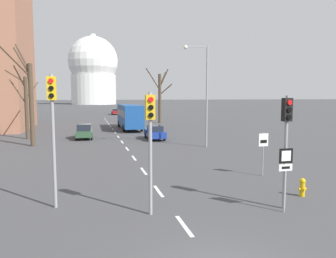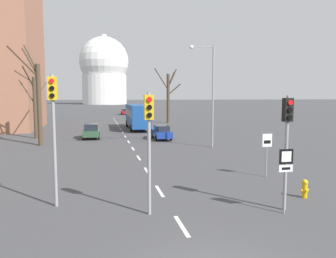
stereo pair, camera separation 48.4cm
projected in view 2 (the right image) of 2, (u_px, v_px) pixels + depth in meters
lane_stripe_0 at (182, 226)px, 11.95m from camera, size 0.16×2.00×0.01m
lane_stripe_1 at (160, 191)px, 16.33m from camera, size 0.16×2.00×0.01m
lane_stripe_2 at (147, 171)px, 20.72m from camera, size 0.16×2.00×0.01m
lane_stripe_3 at (139, 158)px, 25.10m from camera, size 0.16×2.00×0.01m
lane_stripe_4 at (133, 149)px, 29.48m from camera, size 0.16×2.00×0.01m
lane_stripe_5 at (129, 142)px, 33.86m from camera, size 0.16×2.00×0.01m
lane_stripe_6 at (125, 137)px, 38.25m from camera, size 0.16×2.00×0.01m
lane_stripe_7 at (123, 132)px, 42.63m from camera, size 0.16×2.00×0.01m
lane_stripe_8 at (120, 129)px, 47.01m from camera, size 0.16×2.00×0.01m
lane_stripe_9 at (119, 126)px, 51.40m from camera, size 0.16×2.00×0.01m
lane_stripe_10 at (117, 124)px, 55.78m from camera, size 0.16×2.00×0.01m
lane_stripe_11 at (116, 122)px, 60.16m from camera, size 0.16×2.00×0.01m
lane_stripe_12 at (115, 120)px, 64.55m from camera, size 0.16×2.00×0.01m
lane_stripe_13 at (114, 118)px, 68.93m from camera, size 0.16×2.00×0.01m
traffic_signal_near_right at (287, 131)px, 13.32m from camera, size 0.36×0.34×4.75m
traffic_signal_centre_tall at (149, 130)px, 12.80m from camera, size 0.36×0.34×4.88m
traffic_signal_near_left at (53, 116)px, 13.70m from camera, size 0.36×0.34×5.62m
route_sign_post at (286, 169)px, 13.03m from camera, size 0.60×0.08×2.69m
speed_limit_sign at (267, 147)px, 19.05m from camera, size 0.60×0.08×2.60m
fire_hydrant at (305, 188)px, 15.22m from camera, size 0.40×0.34×0.87m
street_lamp_right at (209, 86)px, 29.77m from camera, size 2.33×0.36×9.24m
sedan_near_left at (125, 111)px, 83.66m from camera, size 1.74×4.44×1.58m
sedan_near_right at (91, 131)px, 36.51m from camera, size 1.81×4.08×1.65m
sedan_mid_centre at (161, 132)px, 35.73m from camera, size 1.74×4.31×1.54m
city_bus at (137, 115)px, 46.63m from camera, size 2.66×10.80×3.48m
bare_tree_left_near at (38, 98)px, 31.03m from camera, size 2.50×3.49×9.64m
bare_tree_right_near at (168, 96)px, 57.39m from camera, size 4.62×2.02×9.52m
bare_tree_left_far at (34, 104)px, 36.27m from camera, size 3.03×5.05×7.84m
capitol_dome at (104, 71)px, 186.45m from camera, size 27.75×27.75×39.20m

